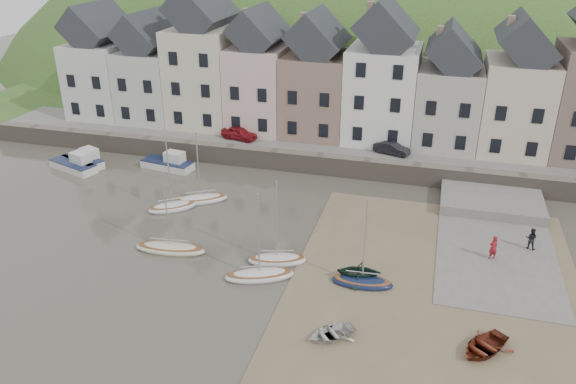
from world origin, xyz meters
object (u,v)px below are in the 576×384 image
(rowboat_red, at_px, (484,346))
(car_right, at_px, (392,148))
(rowboat_white, at_px, (331,333))
(person_red, at_px, (493,247))
(car_left, at_px, (239,133))
(sailboat_0, at_px, (201,199))
(person_dark, at_px, (531,238))
(rowboat_green, at_px, (359,271))

(rowboat_red, distance_m, car_right, 25.24)
(rowboat_white, xyz_separation_m, person_red, (8.97, 10.93, 0.65))
(person_red, relative_size, car_left, 0.48)
(car_left, bearing_deg, rowboat_red, -124.39)
(rowboat_red, bearing_deg, rowboat_white, -135.52)
(sailboat_0, relative_size, person_dark, 3.97)
(rowboat_red, bearing_deg, rowboat_green, -175.93)
(sailboat_0, xyz_separation_m, rowboat_green, (14.44, -8.05, 0.53))
(sailboat_0, xyz_separation_m, rowboat_white, (13.85, -13.98, 0.08))
(car_left, bearing_deg, person_dark, -102.41)
(car_right, bearing_deg, person_dark, -119.99)
(car_left, height_order, car_right, car_left)
(rowboat_green, height_order, car_left, car_left)
(rowboat_green, height_order, car_right, car_right)
(sailboat_0, height_order, car_right, sailboat_0)
(person_red, distance_m, person_dark, 3.40)
(person_dark, bearing_deg, sailboat_0, 13.57)
(rowboat_white, bearing_deg, car_left, 169.15)
(person_red, bearing_deg, car_left, -63.60)
(sailboat_0, xyz_separation_m, person_red, (22.82, -3.05, 0.74))
(sailboat_0, distance_m, rowboat_green, 16.54)
(rowboat_white, bearing_deg, person_dark, 97.60)
(person_red, xyz_separation_m, car_left, (-23.40, 14.19, 1.23))
(person_dark, distance_m, car_right, 16.40)
(sailboat_0, relative_size, rowboat_white, 2.29)
(rowboat_green, relative_size, car_left, 0.75)
(rowboat_white, bearing_deg, sailboat_0, -175.99)
(rowboat_red, distance_m, car_left, 32.99)
(person_red, relative_size, car_right, 0.52)
(rowboat_red, relative_size, car_right, 0.96)
(rowboat_green, bearing_deg, person_dark, 113.76)
(person_dark, bearing_deg, rowboat_white, 63.97)
(person_red, distance_m, car_right, 16.53)
(rowboat_red, bearing_deg, sailboat_0, -173.63)
(sailboat_0, bearing_deg, rowboat_green, -29.15)
(rowboat_white, distance_m, person_dark, 17.49)
(person_red, height_order, car_right, car_right)
(rowboat_green, bearing_deg, rowboat_white, -14.77)
(rowboat_green, relative_size, car_right, 0.82)
(person_dark, distance_m, car_left, 28.74)
(sailboat_0, xyz_separation_m, rowboat_red, (21.96, -12.88, 0.13))
(rowboat_green, bearing_deg, car_right, 170.94)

